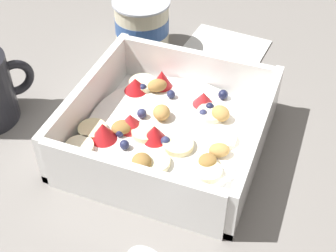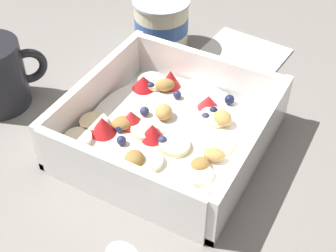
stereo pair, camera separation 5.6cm
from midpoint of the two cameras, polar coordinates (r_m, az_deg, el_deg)
ground_plane at (r=0.58m, az=-2.03°, el=-2.29°), size 2.40×2.40×0.00m
fruit_bowl at (r=0.57m, az=-3.01°, el=-0.70°), size 0.22×0.22×0.07m
yogurt_cup at (r=0.73m, az=-5.39°, el=11.87°), size 0.08×0.08×0.08m
folded_napkin at (r=0.74m, az=4.70°, el=8.79°), size 0.13×0.13×0.01m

